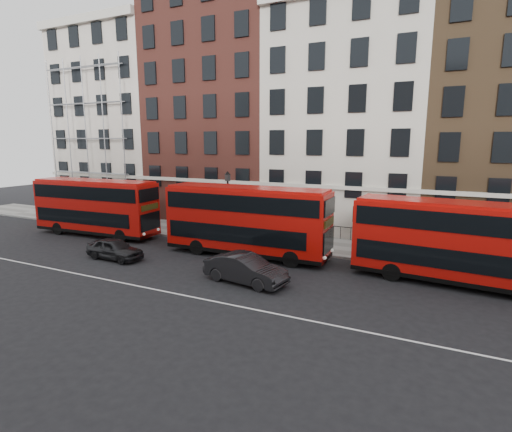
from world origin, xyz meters
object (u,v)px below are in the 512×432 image
at_px(car_rear, 115,249).
at_px(car_front, 245,269).
at_px(bus_a, 95,206).
at_px(bus_c, 457,241).
at_px(bus_b, 246,219).

relative_size(car_rear, car_front, 0.85).
distance_m(bus_a, car_rear, 8.14).
bearing_deg(bus_a, bus_c, -2.79).
relative_size(bus_b, car_front, 2.36).
height_order(bus_a, car_front, bus_a).
bearing_deg(bus_b, bus_c, -1.27).
relative_size(bus_a, car_front, 2.31).
relative_size(bus_a, bus_c, 1.01).
xyz_separation_m(bus_b, car_rear, (-7.52, -4.53, -1.85)).
height_order(bus_b, car_front, bus_b).
height_order(car_rear, car_front, car_front).
relative_size(bus_c, car_front, 2.30).
distance_m(bus_b, car_rear, 8.97).
height_order(bus_a, car_rear, bus_a).
xyz_separation_m(bus_b, car_front, (2.38, -4.74, -1.76)).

